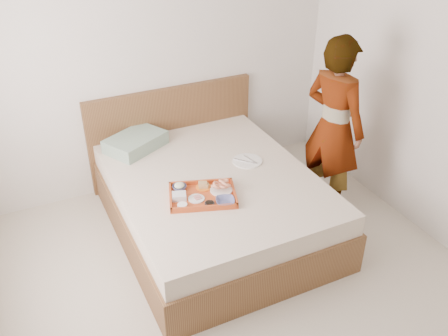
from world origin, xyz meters
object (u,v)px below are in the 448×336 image
(dinner_plate, at_px, (247,161))
(person, at_px, (333,128))
(tray, at_px, (203,195))
(bed, at_px, (214,202))

(dinner_plate, bearing_deg, person, -17.37)
(tray, xyz_separation_m, dinner_plate, (0.56, 0.33, -0.02))
(tray, height_order, person, person)
(tray, distance_m, person, 1.30)
(bed, height_order, dinner_plate, dinner_plate)
(dinner_plate, distance_m, person, 0.79)
(tray, relative_size, person, 0.31)
(bed, bearing_deg, tray, -129.57)
(bed, distance_m, person, 1.20)
(bed, xyz_separation_m, person, (1.07, -0.13, 0.54))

